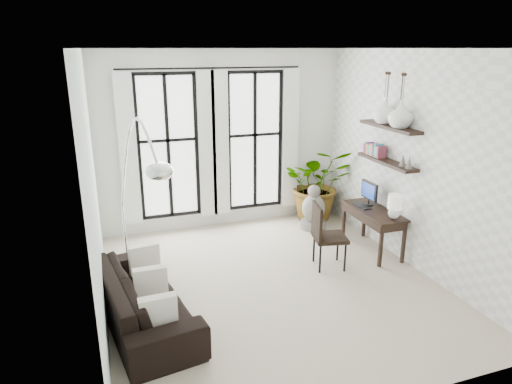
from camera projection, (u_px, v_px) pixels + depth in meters
name	position (u px, v px, depth m)	size (l,w,h in m)	color
floor	(271.00, 283.00, 6.50)	(5.00, 5.00, 0.00)	#BEAD97
ceiling	(274.00, 48.00, 5.54)	(5.00, 5.00, 0.00)	white
wall_left	(92.00, 192.00, 5.32)	(5.00, 5.00, 0.00)	silver
wall_right	(415.00, 162.00, 6.72)	(5.00, 5.00, 0.00)	white
wall_back	(223.00, 141.00, 8.27)	(4.50, 4.50, 0.00)	white
windows	(213.00, 144.00, 8.16)	(3.26, 0.13, 2.65)	white
wall_shelves	(386.00, 147.00, 7.12)	(0.25, 1.30, 0.60)	black
sofa	(143.00, 297.00, 5.51)	(2.21, 0.86, 0.65)	black
throw_pillows	(151.00, 283.00, 5.49)	(0.40, 1.52, 0.40)	silver
plant	(317.00, 183.00, 8.77)	(1.29, 1.12, 1.43)	#2D7228
desk	(375.00, 213.00, 7.30)	(0.51, 1.21, 1.11)	black
desk_chair	(324.00, 232.00, 6.83)	(0.56, 0.56, 1.00)	black
arc_lamp	(137.00, 159.00, 5.71)	(0.74, 1.66, 2.41)	silver
buddha	(313.00, 210.00, 8.39)	(0.47, 0.47, 0.84)	slate
vase_a	(401.00, 115.00, 6.69)	(0.37, 0.37, 0.38)	white
vase_b	(385.00, 111.00, 7.05)	(0.37, 0.37, 0.38)	white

